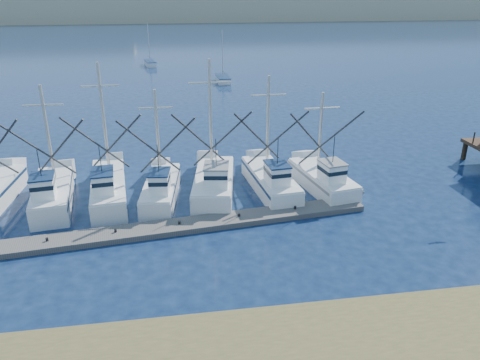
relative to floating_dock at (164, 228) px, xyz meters
name	(u,v)px	position (x,y,z in m)	size (l,w,h in m)	color
ground	(315,268)	(8.29, -5.63, -0.18)	(500.00, 500.00, 0.00)	#0B1933
floating_dock	(164,228)	(0.00, 0.00, 0.00)	(27.57, 1.84, 0.37)	#595450
dune_ridge	(179,7)	(8.29, 204.37, 4.82)	(360.00, 60.00, 10.00)	tan
trawler_fleet	(161,187)	(-0.17, 4.98, 0.77)	(27.40, 9.08, 9.80)	white
sailboat_near	(223,79)	(9.75, 48.62, 0.31)	(2.00, 5.31, 8.10)	white
sailboat_far	(150,63)	(-2.23, 67.13, 0.32)	(2.50, 5.28, 8.10)	white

